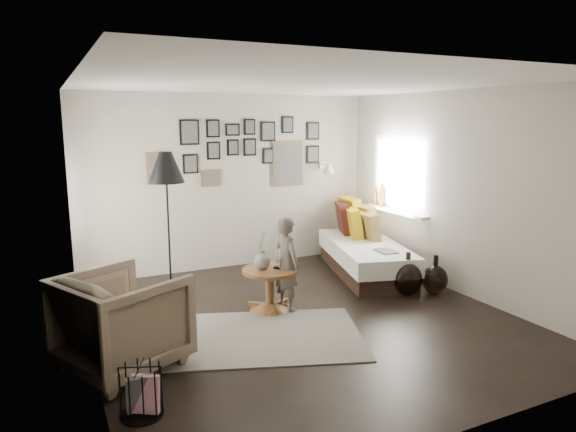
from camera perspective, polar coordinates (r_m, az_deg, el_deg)
name	(u,v)px	position (r m, az deg, el deg)	size (l,w,h in m)	color
ground	(303,319)	(5.93, 1.70, -11.35)	(4.80, 4.80, 0.00)	black
wall_back	(230,182)	(7.77, -6.46, 3.74)	(4.50, 4.50, 0.00)	#ADA598
wall_front	(468,259)	(3.67, 19.42, -4.49)	(4.50, 4.50, 0.00)	#ADA598
wall_left	(82,224)	(4.97, -21.88, -0.81)	(4.80, 4.80, 0.00)	#ADA598
wall_right	(460,193)	(6.90, 18.58, 2.41)	(4.80, 4.80, 0.00)	#ADA598
ceiling	(305,83)	(5.52, 1.85, 14.57)	(4.80, 4.80, 0.00)	white
door_left	(77,226)	(6.20, -22.41, -1.07)	(0.00, 2.14, 2.14)	white
window_right	(390,206)	(7.92, 11.27, 1.04)	(0.15, 1.32, 1.30)	white
gallery_wall	(248,152)	(7.81, -4.48, 7.08)	(2.74, 0.03, 1.08)	brown
wall_sconce	(328,169)	(8.16, 4.52, 5.25)	(0.18, 0.36, 0.16)	white
rug	(266,336)	(5.49, -2.47, -13.18)	(1.98, 1.38, 0.01)	beige
pedestal_table	(270,291)	(6.11, -2.05, -8.36)	(0.64, 0.64, 0.51)	brown
vase	(262,258)	(5.97, -2.86, -4.65)	(0.18, 0.18, 0.46)	black
candles	(278,258)	(6.03, -1.12, -4.73)	(0.11, 0.11, 0.24)	black
daybed	(362,251)	(7.65, 8.20, -3.87)	(1.40, 2.22, 1.02)	black
magazine_on_daybed	(386,251)	(7.07, 10.84, -3.85)	(0.23, 0.31, 0.02)	black
armchair	(122,321)	(4.93, -17.97, -11.04)	(0.95, 0.98, 0.89)	#71604C
armchair_cushion	(121,315)	(4.96, -18.07, -10.45)	(0.40, 0.40, 0.10)	silver
floor_lamp	(166,173)	(6.31, -13.38, 4.66)	(0.43, 0.43, 1.85)	black
magazine_basket	(141,392)	(4.25, -16.01, -18.25)	(0.41, 0.41, 0.39)	black
demijohn_large	(407,279)	(6.80, 13.12, -6.79)	(0.38, 0.38, 0.56)	black
demijohn_small	(435,279)	(6.94, 16.00, -6.78)	(0.33, 0.33, 0.51)	black
child	(287,264)	(6.03, -0.08, -5.37)	(0.41, 0.27, 1.12)	#574E44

